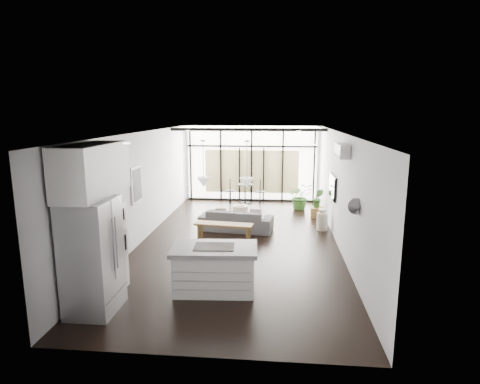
% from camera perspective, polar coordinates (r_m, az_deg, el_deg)
% --- Properties ---
extents(floor, '(5.00, 10.00, 0.00)m').
position_cam_1_polar(floor, '(10.44, -0.15, -7.07)').
color(floor, black).
rests_on(floor, ground).
extents(ceiling, '(5.00, 10.00, 0.00)m').
position_cam_1_polar(ceiling, '(9.92, -0.16, 8.47)').
color(ceiling, white).
rests_on(ceiling, ground).
extents(wall_left, '(0.02, 10.00, 2.80)m').
position_cam_1_polar(wall_left, '(10.62, -13.72, 0.72)').
color(wall_left, white).
rests_on(wall_left, ground).
extents(wall_right, '(0.02, 10.00, 2.80)m').
position_cam_1_polar(wall_right, '(10.16, 14.02, 0.24)').
color(wall_right, white).
rests_on(wall_right, ground).
extents(wall_back, '(5.00, 0.02, 2.80)m').
position_cam_1_polar(wall_back, '(15.01, 1.68, 4.08)').
color(wall_back, white).
rests_on(wall_back, ground).
extents(wall_front, '(5.00, 0.02, 2.80)m').
position_cam_1_polar(wall_front, '(5.30, -5.43, -9.69)').
color(wall_front, white).
rests_on(wall_front, ground).
extents(glazing, '(5.00, 0.20, 2.80)m').
position_cam_1_polar(glazing, '(14.89, 1.65, 4.02)').
color(glazing, black).
rests_on(glazing, ground).
extents(skylight, '(4.70, 1.90, 0.06)m').
position_cam_1_polar(skylight, '(13.90, 1.44, 9.17)').
color(skylight, white).
rests_on(skylight, ceiling).
extents(neighbour_building, '(3.50, 0.02, 1.60)m').
position_cam_1_polar(neighbour_building, '(15.00, 1.66, 2.92)').
color(neighbour_building, beige).
rests_on(neighbour_building, ground).
extents(island, '(1.63, 1.04, 0.86)m').
position_cam_1_polar(island, '(7.60, -3.64, -10.85)').
color(island, silver).
rests_on(island, floor).
extents(cooktop, '(0.76, 0.54, 0.01)m').
position_cam_1_polar(cooktop, '(7.45, -3.68, -7.75)').
color(cooktop, black).
rests_on(cooktop, island).
extents(fridge, '(0.74, 0.93, 1.92)m').
position_cam_1_polar(fridge, '(7.11, -20.25, -8.58)').
color(fridge, '#A9A8AE').
rests_on(fridge, floor).
extents(appliance_column, '(0.59, 0.62, 2.29)m').
position_cam_1_polar(appliance_column, '(7.77, -18.67, -5.36)').
color(appliance_column, silver).
rests_on(appliance_column, floor).
extents(upper_cabinets, '(0.62, 1.75, 0.86)m').
position_cam_1_polar(upper_cabinets, '(7.12, -20.27, 3.00)').
color(upper_cabinets, silver).
rests_on(upper_cabinets, wall_left).
extents(pendant_left, '(0.26, 0.26, 0.18)m').
position_cam_1_polar(pendant_left, '(7.44, -5.19, 1.42)').
color(pendant_left, white).
rests_on(pendant_left, ceiling).
extents(pendant_right, '(0.26, 0.26, 0.18)m').
position_cam_1_polar(pendant_right, '(7.34, 0.96, 1.32)').
color(pendant_right, white).
rests_on(pendant_right, ceiling).
extents(sofa, '(2.11, 0.87, 0.80)m').
position_cam_1_polar(sofa, '(11.32, -0.55, -3.48)').
color(sofa, '#525154').
rests_on(sofa, floor).
extents(console_bench, '(1.54, 0.56, 0.48)m').
position_cam_1_polar(console_bench, '(10.38, -2.31, -5.78)').
color(console_bench, brown).
rests_on(console_bench, floor).
extents(pouf, '(0.56, 0.56, 0.39)m').
position_cam_1_polar(pouf, '(12.68, 0.06, -2.80)').
color(pouf, beige).
rests_on(pouf, floor).
extents(crate, '(0.43, 0.43, 0.31)m').
position_cam_1_polar(crate, '(12.99, 10.94, -2.86)').
color(crate, brown).
rests_on(crate, floor).
extents(plant_tall, '(1.02, 1.09, 0.71)m').
position_cam_1_polar(plant_tall, '(13.89, 8.56, -1.01)').
color(plant_tall, '#316523').
rests_on(plant_tall, floor).
extents(plant_crate, '(0.36, 0.63, 0.27)m').
position_cam_1_polar(plant_crate, '(12.92, 10.99, -1.60)').
color(plant_crate, '#316523').
rests_on(plant_crate, crate).
extents(milk_can, '(0.34, 0.34, 0.61)m').
position_cam_1_polar(milk_can, '(11.60, 11.62, -3.84)').
color(milk_can, beige).
rests_on(milk_can, floor).
extents(bistro_set, '(1.57, 0.66, 0.75)m').
position_cam_1_polar(bistro_set, '(14.62, 0.73, -0.19)').
color(bistro_set, black).
rests_on(bistro_set, floor).
extents(tv, '(0.05, 1.10, 0.65)m').
position_cam_1_polar(tv, '(11.14, 13.04, 0.73)').
color(tv, black).
rests_on(tv, wall_right).
extents(ac_unit, '(0.22, 0.90, 0.30)m').
position_cam_1_polar(ac_unit, '(9.21, 14.33, 5.72)').
color(ac_unit, silver).
rests_on(ac_unit, wall_right).
extents(framed_art, '(0.04, 0.70, 0.90)m').
position_cam_1_polar(framed_art, '(10.12, -14.51, 1.03)').
color(framed_art, black).
rests_on(framed_art, wall_left).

